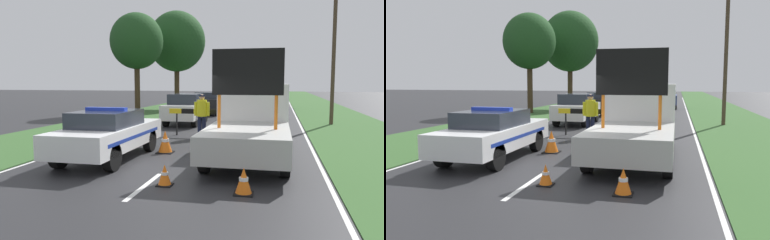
# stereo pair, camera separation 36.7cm
# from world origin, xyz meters

# --- Properties ---
(ground_plane) EXTENTS (160.00, 160.00, 0.00)m
(ground_plane) POSITION_xyz_m (0.00, 0.00, 0.00)
(ground_plane) COLOR #28282B
(lane_markings) EXTENTS (8.22, 61.51, 0.01)m
(lane_markings) POSITION_xyz_m (0.00, 16.33, 0.00)
(lane_markings) COLOR silver
(lane_markings) RESTS_ON ground
(grass_verge_left) EXTENTS (4.65, 120.00, 0.03)m
(grass_verge_left) POSITION_xyz_m (-6.48, 20.00, 0.01)
(grass_verge_left) COLOR #38602D
(grass_verge_left) RESTS_ON ground
(grass_verge_right) EXTENTS (4.65, 120.00, 0.03)m
(grass_verge_right) POSITION_xyz_m (6.48, 20.00, 0.01)
(grass_verge_right) COLOR #38602D
(grass_verge_right) RESTS_ON ground
(police_car) EXTENTS (1.79, 4.80, 1.58)m
(police_car) POSITION_xyz_m (-2.08, 0.98, 0.78)
(police_car) COLOR white
(police_car) RESTS_ON ground
(work_truck) EXTENTS (2.25, 5.73, 3.20)m
(work_truck) POSITION_xyz_m (2.08, 2.35, 1.09)
(work_truck) COLOR white
(work_truck) RESTS_ON ground
(road_barrier) EXTENTS (3.27, 0.08, 1.16)m
(road_barrier) POSITION_xyz_m (-0.11, 6.33, 0.97)
(road_barrier) COLOR black
(road_barrier) RESTS_ON ground
(police_officer) EXTENTS (0.65, 0.41, 1.81)m
(police_officer) POSITION_xyz_m (-0.19, 5.80, 1.07)
(police_officer) COLOR #191E38
(police_officer) RESTS_ON ground
(pedestrian_civilian) EXTENTS (0.61, 0.39, 1.69)m
(pedestrian_civilian) POSITION_xyz_m (0.85, 5.36, 0.99)
(pedestrian_civilian) COLOR brown
(pedestrian_civilian) RESTS_ON ground
(traffic_cone_near_police) EXTENTS (0.34, 0.34, 0.48)m
(traffic_cone_near_police) POSITION_xyz_m (0.43, -1.45, 0.24)
(traffic_cone_near_police) COLOR black
(traffic_cone_near_police) RESTS_ON ground
(traffic_cone_centre_front) EXTENTS (0.53, 0.53, 0.73)m
(traffic_cone_centre_front) POSITION_xyz_m (-0.71, 2.31, 0.36)
(traffic_cone_centre_front) COLOR black
(traffic_cone_centre_front) RESTS_ON ground
(traffic_cone_near_truck) EXTENTS (0.41, 0.41, 0.56)m
(traffic_cone_near_truck) POSITION_xyz_m (2.22, -1.70, 0.28)
(traffic_cone_near_truck) COLOR black
(traffic_cone_near_truck) RESTS_ON ground
(queued_car_van_white) EXTENTS (1.77, 4.23, 1.67)m
(queued_car_van_white) POSITION_xyz_m (-2.03, 10.52, 0.85)
(queued_car_van_white) COLOR silver
(queued_car_van_white) RESTS_ON ground
(queued_car_sedan_black) EXTENTS (1.89, 3.95, 1.58)m
(queued_car_sedan_black) POSITION_xyz_m (-1.96, 17.04, 0.83)
(queued_car_sedan_black) COLOR black
(queued_car_sedan_black) RESTS_ON ground
(queued_car_hatch_blue) EXTENTS (1.90, 4.24, 1.64)m
(queued_car_hatch_blue) POSITION_xyz_m (2.32, 24.07, 0.87)
(queued_car_hatch_blue) COLOR navy
(queued_car_hatch_blue) RESTS_ON ground
(roadside_tree_near_left) EXTENTS (4.83, 4.83, 8.24)m
(roadside_tree_near_left) POSITION_xyz_m (-5.61, 21.68, 5.68)
(roadside_tree_near_left) COLOR #42301E
(roadside_tree_near_left) RESTS_ON ground
(roadside_tree_near_right) EXTENTS (3.84, 3.84, 7.25)m
(roadside_tree_near_right) POSITION_xyz_m (-7.18, 16.45, 5.21)
(roadside_tree_near_right) COLOR #42301E
(roadside_tree_near_right) RESTS_ON ground
(utility_pole) EXTENTS (1.20, 0.20, 8.25)m
(utility_pole) POSITION_xyz_m (5.69, 11.93, 4.24)
(utility_pole) COLOR #473828
(utility_pole) RESTS_ON ground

